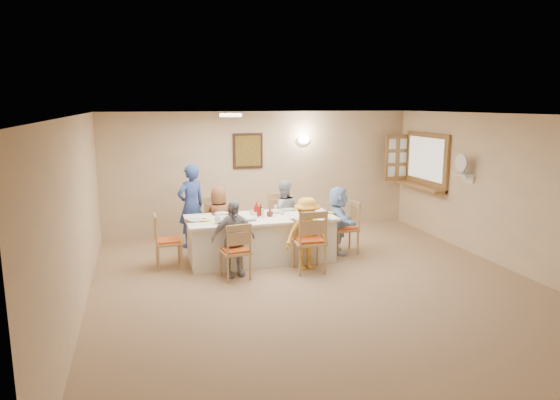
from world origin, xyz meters
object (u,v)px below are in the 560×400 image
object	(u,v)px
chair_back_left	(219,224)
chair_right_end	(345,227)
chair_back_right	(281,220)
serving_hatch	(427,161)
desk_fan	(463,167)
chair_front_left	(235,250)
dining_table	(261,238)
diner_front_left	(233,238)
diner_back_right	(283,214)
chair_left_end	(168,241)
diner_right_end	(338,220)
diner_front_right	(307,234)
diner_back_left	(219,219)
chair_front_right	(309,240)
caregiver	(191,206)
condiment_ketchup	(256,209)

from	to	relation	value
chair_back_left	chair_right_end	xyz separation A→B (m)	(2.15, -0.80, -0.02)
chair_back_left	chair_back_right	xyz separation A→B (m)	(1.20, 0.00, 0.00)
serving_hatch	chair_back_right	distance (m)	3.29
desk_fan	chair_front_left	world-z (taller)	desk_fan
dining_table	diner_front_left	distance (m)	0.93
serving_hatch	diner_back_right	distance (m)	3.25
chair_left_end	chair_back_left	bearing A→B (deg)	-51.77
dining_table	diner_back_right	distance (m)	0.94
diner_right_end	diner_front_right	bearing A→B (deg)	137.45
serving_hatch	diner_back_left	distance (m)	4.43
dining_table	chair_right_end	xyz separation A→B (m)	(1.55, 0.00, 0.09)
diner_front_right	serving_hatch	bearing A→B (deg)	19.13
diner_front_left	diner_right_end	world-z (taller)	diner_right_end
chair_left_end	diner_back_left	distance (m)	1.18
serving_hatch	dining_table	size ratio (longest dim) A/B	0.60
desk_fan	diner_front_right	distance (m)	3.18
chair_front_right	caregiver	bearing A→B (deg)	-46.24
chair_front_right	chair_back_right	bearing A→B (deg)	-86.47
diner_back_left	chair_front_right	bearing A→B (deg)	133.81
chair_back_right	diner_back_left	xyz separation A→B (m)	(-1.20, -0.12, 0.11)
chair_right_end	diner_front_left	bearing A→B (deg)	-71.87
dining_table	caregiver	size ratio (longest dim) A/B	1.61
chair_front_left	chair_left_end	world-z (taller)	chair_left_end
chair_left_end	diner_back_right	bearing A→B (deg)	-74.32
chair_back_right	diner_back_right	distance (m)	0.19
chair_right_end	chair_back_left	bearing A→B (deg)	-109.83
chair_front_left	diner_front_right	bearing A→B (deg)	177.23
diner_front_right	dining_table	bearing A→B (deg)	123.59
chair_back_left	diner_front_left	size ratio (longest dim) A/B	0.81
chair_back_right	diner_back_right	bearing A→B (deg)	-90.42
chair_front_right	caregiver	distance (m)	2.57
caregiver	diner_front_right	bearing A→B (deg)	105.19
desk_fan	chair_right_end	distance (m)	2.37
diner_back_left	diner_right_end	world-z (taller)	diner_right_end
chair_front_left	diner_back_left	bearing A→B (deg)	-98.48
chair_back_left	diner_back_right	bearing A→B (deg)	-12.87
serving_hatch	dining_table	world-z (taller)	serving_hatch
dining_table	chair_back_right	world-z (taller)	chair_back_right
desk_fan	chair_back_right	world-z (taller)	desk_fan
chair_back_right	chair_front_left	world-z (taller)	chair_back_right
dining_table	condiment_ketchup	xyz separation A→B (m)	(-0.07, 0.02, 0.51)
diner_back_right	diner_front_right	world-z (taller)	diner_back_right
desk_fan	chair_front_right	distance (m)	3.21
chair_front_left	chair_front_right	size ratio (longest dim) A/B	0.87
chair_left_end	dining_table	bearing A→B (deg)	-91.87
serving_hatch	chair_left_end	bearing A→B (deg)	-170.20
diner_front_right	caregiver	bearing A→B (deg)	124.21
diner_front_right	diner_right_end	world-z (taller)	diner_right_end
diner_back_left	diner_right_end	distance (m)	2.13
chair_back_left	condiment_ketchup	xyz separation A→B (m)	(0.53, -0.78, 0.40)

